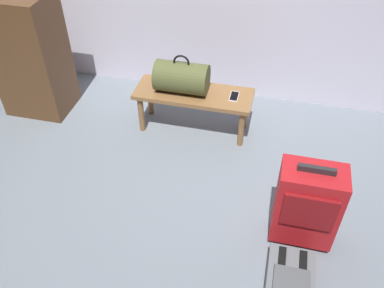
{
  "coord_description": "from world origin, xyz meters",
  "views": [
    {
      "loc": [
        0.55,
        -1.88,
        2.34
      ],
      "look_at": [
        0.0,
        0.42,
        0.25
      ],
      "focal_mm": 38.13,
      "sensor_mm": 36.0,
      "label": 1
    }
  ],
  "objects": [
    {
      "name": "ground_plane",
      "position": [
        0.0,
        0.0,
        0.0
      ],
      "size": [
        6.6,
        6.6,
        0.0
      ],
      "primitive_type": "plane",
      "color": "slate"
    },
    {
      "name": "bench",
      "position": [
        -0.1,
        0.91,
        0.33
      ],
      "size": [
        1.0,
        0.36,
        0.39
      ],
      "color": "olive",
      "rests_on": "ground"
    },
    {
      "name": "duffel_bag_olive",
      "position": [
        -0.2,
        0.91,
        0.52
      ],
      "size": [
        0.44,
        0.26,
        0.34
      ],
      "color": "#51562D",
      "rests_on": "bench"
    },
    {
      "name": "cell_phone",
      "position": [
        0.24,
        0.93,
        0.39
      ],
      "size": [
        0.07,
        0.14,
        0.01
      ],
      "color": "silver",
      "rests_on": "bench"
    },
    {
      "name": "suitcase_upright_red",
      "position": [
        0.87,
        -0.08,
        0.34
      ],
      "size": [
        0.4,
        0.26,
        0.67
      ],
      "color": "red",
      "rests_on": "ground"
    },
    {
      "name": "backpack_grey",
      "position": [
        0.82,
        -0.48,
        0.09
      ],
      "size": [
        0.28,
        0.38,
        0.21
      ],
      "color": "slate",
      "rests_on": "ground"
    },
    {
      "name": "side_cabinet",
      "position": [
        -1.58,
        0.91,
        0.55
      ],
      "size": [
        0.56,
        0.44,
        1.1
      ],
      "color": "brown",
      "rests_on": "ground"
    }
  ]
}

